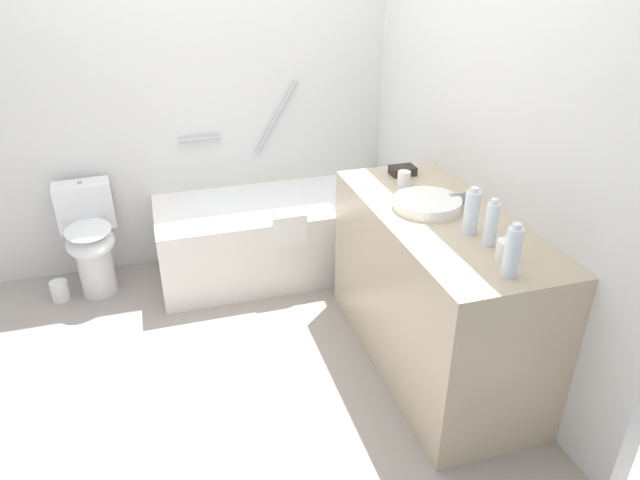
# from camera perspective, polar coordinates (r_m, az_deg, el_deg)

# --- Properties ---
(ground_plane) EXTENTS (3.69, 3.69, 0.00)m
(ground_plane) POSITION_cam_1_polar(r_m,az_deg,el_deg) (3.35, -8.68, -10.99)
(ground_plane) COLOR #9E9389
(wall_back_tiled) EXTENTS (3.09, 0.10, 2.46)m
(wall_back_tiled) POSITION_cam_1_polar(r_m,az_deg,el_deg) (3.98, -12.93, 14.67)
(wall_back_tiled) COLOR silver
(wall_back_tiled) RESTS_ON ground_plane
(wall_right_mirror) EXTENTS (0.10, 2.82, 2.46)m
(wall_right_mirror) POSITION_cam_1_polar(r_m,az_deg,el_deg) (3.22, 15.42, 11.41)
(wall_right_mirror) COLOR silver
(wall_right_mirror) RESTS_ON ground_plane
(bathtub) EXTENTS (1.64, 0.73, 1.25)m
(bathtub) POSITION_cam_1_polar(r_m,az_deg,el_deg) (3.97, -4.14, 0.72)
(bathtub) COLOR white
(bathtub) RESTS_ON ground_plane
(toilet) EXTENTS (0.37, 0.55, 0.72)m
(toilet) POSITION_cam_1_polar(r_m,az_deg,el_deg) (3.96, -22.04, 0.25)
(toilet) COLOR white
(toilet) RESTS_ON ground_plane
(vanity_counter) EXTENTS (0.62, 1.44, 0.89)m
(vanity_counter) POSITION_cam_1_polar(r_m,az_deg,el_deg) (3.06, 11.37, -5.08)
(vanity_counter) COLOR tan
(vanity_counter) RESTS_ON ground_plane
(sink_basin) EXTENTS (0.34, 0.34, 0.06)m
(sink_basin) POSITION_cam_1_polar(r_m,az_deg,el_deg) (2.89, 10.72, 3.60)
(sink_basin) COLOR white
(sink_basin) RESTS_ON vanity_counter
(sink_faucet) EXTENTS (0.10, 0.15, 0.07)m
(sink_faucet) POSITION_cam_1_polar(r_m,az_deg,el_deg) (2.99, 14.15, 4.04)
(sink_faucet) COLOR #B1B1B6
(sink_faucet) RESTS_ON vanity_counter
(water_bottle_0) EXTENTS (0.06, 0.06, 0.23)m
(water_bottle_0) POSITION_cam_1_polar(r_m,az_deg,el_deg) (2.35, 18.71, -1.13)
(water_bottle_0) COLOR silver
(water_bottle_0) RESTS_ON vanity_counter
(water_bottle_1) EXTENTS (0.07, 0.07, 0.22)m
(water_bottle_1) POSITION_cam_1_polar(r_m,az_deg,el_deg) (2.66, 14.93, 2.73)
(water_bottle_1) COLOR silver
(water_bottle_1) RESTS_ON vanity_counter
(water_bottle_2) EXTENTS (0.06, 0.06, 0.22)m
(water_bottle_2) POSITION_cam_1_polar(r_m,az_deg,el_deg) (2.57, 16.77, 1.56)
(water_bottle_2) COLOR silver
(water_bottle_2) RESTS_ON vanity_counter
(drinking_glass_0) EXTENTS (0.07, 0.07, 0.08)m
(drinking_glass_0) POSITION_cam_1_polar(r_m,az_deg,el_deg) (3.15, 8.40, 6.09)
(drinking_glass_0) COLOR white
(drinking_glass_0) RESTS_ON vanity_counter
(drinking_glass_1) EXTENTS (0.08, 0.08, 0.09)m
(drinking_glass_1) POSITION_cam_1_polar(r_m,az_deg,el_deg) (2.50, 18.08, -0.94)
(drinking_glass_1) COLOR white
(drinking_glass_1) RESTS_ON vanity_counter
(amenity_basket) EXTENTS (0.14, 0.10, 0.05)m
(amenity_basket) POSITION_cam_1_polar(r_m,az_deg,el_deg) (3.32, 8.28, 6.90)
(amenity_basket) COLOR #2D2823
(amenity_basket) RESTS_ON vanity_counter
(toilet_paper_roll) EXTENTS (0.11, 0.11, 0.13)m
(toilet_paper_roll) POSITION_cam_1_polar(r_m,az_deg,el_deg) (4.08, -24.62, -4.64)
(toilet_paper_roll) COLOR white
(toilet_paper_roll) RESTS_ON ground_plane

